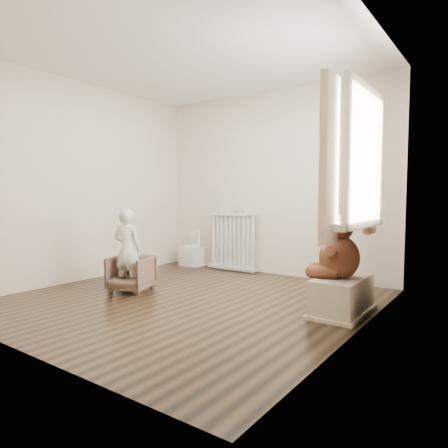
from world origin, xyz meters
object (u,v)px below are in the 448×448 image
Objects in this scene: child at (127,250)px; teddy_bear at (339,244)px; toy_bench at (342,293)px; toy_vanity at (192,249)px; plush_cat at (363,208)px; armchair at (131,274)px; radiator at (233,245)px.

child is 2.38m from teddy_bear.
child reaches higher than toy_bench.
toy_vanity is 2.03× the size of plush_cat.
toy_vanity is 0.93× the size of teddy_bear.
armchair is 0.62× the size of toy_bench.
radiator reaches higher than toy_vanity.
radiator is at bearing 130.81° from plush_cat.
toy_vanity is at bearing 137.36° from plush_cat.
plush_cat is at bearing -1.87° from armchair.
toy_vanity is 0.59× the size of child.
toy_bench is (2.32, 0.56, -0.01)m from armchair.
teddy_bear is 2.19× the size of plush_cat.
child is at bearing -73.38° from toy_vanity.
teddy_bear reaches higher than armchair.
teddy_bear is at bearing -4.64° from armchair.
radiator reaches higher than armchair.
child is (0.54, -1.80, 0.22)m from toy_vanity.
plush_cat reaches higher than toy_bench.
plush_cat reaches higher than teddy_bear.
teddy_bear is (2.84, -1.22, 0.40)m from toy_vanity.
armchair is 0.76× the size of teddy_bear.
plush_cat reaches higher than armchair.
radiator is at bearing 64.91° from armchair.
plush_cat is (2.46, 0.69, 0.79)m from armchair.
armchair is at bearing -97.46° from radiator.
armchair is 0.29m from child.
toy_vanity is at bearing 141.84° from teddy_bear.
radiator is 1.80m from armchair.
toy_vanity is 3.10m from toy_bench.
armchair is at bearing 172.43° from plush_cat.
radiator is 1.84m from child.
toy_vanity is 1.83m from armchair.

